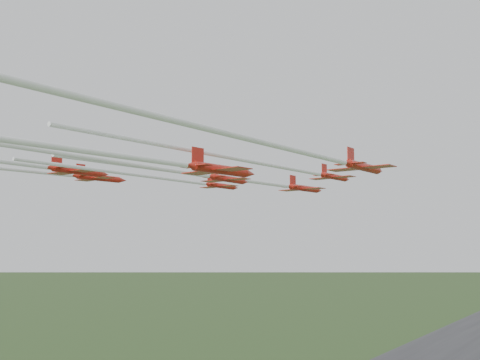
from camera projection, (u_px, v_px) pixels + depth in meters
The scene contains 9 objects.
runway at pixel (470, 337), 266.64m from camera, with size 38.00×900.00×0.04m, color #353538.
jet_lead at pixel (255, 182), 108.39m from camera, with size 12.78×63.63×2.87m.
jet_row2_left at pixel (179, 180), 107.13m from camera, with size 8.18×50.03×2.38m.
jet_row2_right at pixel (278, 167), 89.43m from camera, with size 10.24×61.24×2.36m.
jet_row3_left at pixel (1, 168), 97.80m from camera, with size 16.61×68.80×2.79m.
jet_row3_mid at pixel (142, 166), 81.98m from camera, with size 8.52×69.30×2.52m.
jet_row3_right at pixel (297, 151), 68.91m from camera, with size 9.89×67.16×2.78m.
jet_row4_left at pixel (14, 163), 87.02m from camera, with size 9.72×52.27×2.87m.
jet_row4_right at pixel (123, 156), 63.54m from camera, with size 14.21×61.22×2.88m.
Camera 1 is at (58.57, -85.50, 39.24)m, focal length 45.00 mm.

